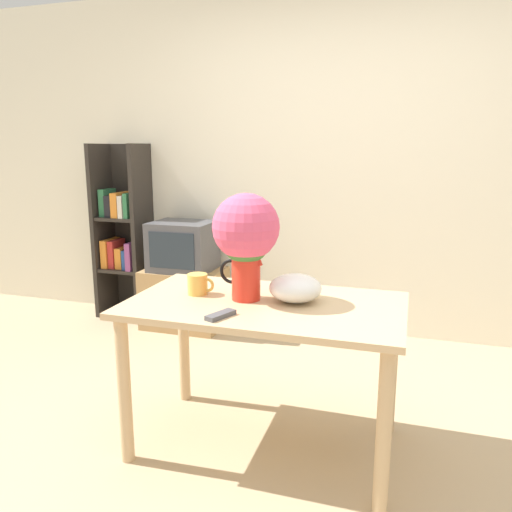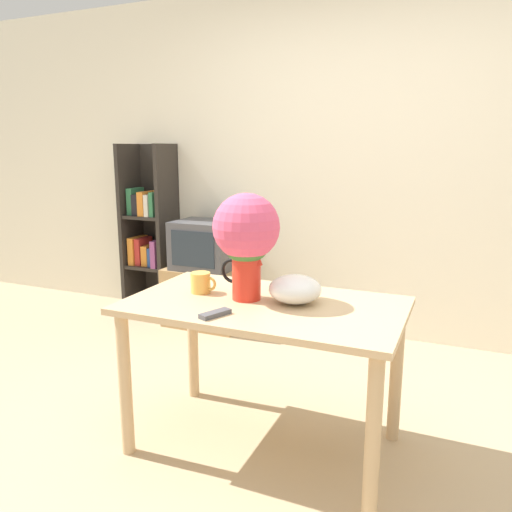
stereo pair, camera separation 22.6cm
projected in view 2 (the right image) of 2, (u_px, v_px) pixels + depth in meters
ground_plane at (274, 467)px, 2.26m from camera, size 12.00×12.00×0.00m
wall_back at (367, 164)px, 3.66m from camera, size 8.00×0.05×2.60m
table at (264, 325)px, 2.30m from camera, size 1.25×0.73×0.72m
flower_vase at (246, 235)px, 2.27m from camera, size 0.31×0.31×0.49m
coffee_mug at (201, 283)px, 2.42m from camera, size 0.13×0.10×0.10m
white_bowl at (295, 289)px, 2.26m from camera, size 0.24×0.24×0.13m
remote_control at (215, 314)px, 2.09m from camera, size 0.10×0.15×0.02m
tv_stand at (206, 296)px, 4.07m from camera, size 0.62×0.43×0.47m
tv_set at (205, 245)px, 3.98m from camera, size 0.48×0.40×0.38m
bookshelf at (150, 230)px, 4.33m from camera, size 0.42×0.33×1.45m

